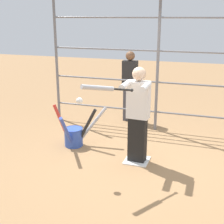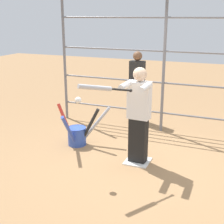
{
  "view_description": "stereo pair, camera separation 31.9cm",
  "coord_description": "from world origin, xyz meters",
  "px_view_note": "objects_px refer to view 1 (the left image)",
  "views": [
    {
      "loc": [
        -1.12,
        4.68,
        2.36
      ],
      "look_at": [
        0.35,
        0.3,
        0.92
      ],
      "focal_mm": 50.0,
      "sensor_mm": 36.0,
      "label": 1
    },
    {
      "loc": [
        -1.42,
        4.57,
        2.36
      ],
      "look_at": [
        0.35,
        0.3,
        0.92
      ],
      "focal_mm": 50.0,
      "sensor_mm": 36.0,
      "label": 2
    }
  ],
  "objects_px": {
    "batter": "(138,113)",
    "bystander_behind_fence": "(130,85)",
    "softball_in_flight": "(79,101)",
    "bat_bucket": "(74,135)",
    "baseball_bat_swinging": "(102,88)"
  },
  "relations": [
    {
      "from": "bat_bucket",
      "to": "bystander_behind_fence",
      "type": "bearing_deg",
      "value": -107.68
    },
    {
      "from": "batter",
      "to": "bat_bucket",
      "type": "relative_size",
      "value": 1.64
    },
    {
      "from": "batter",
      "to": "bystander_behind_fence",
      "type": "xyz_separation_m",
      "value": [
        0.7,
        -2.06,
        -0.03
      ]
    },
    {
      "from": "baseball_bat_swinging",
      "to": "bat_bucket",
      "type": "relative_size",
      "value": 0.69
    },
    {
      "from": "batter",
      "to": "bystander_behind_fence",
      "type": "bearing_deg",
      "value": -71.25
    },
    {
      "from": "softball_in_flight",
      "to": "bystander_behind_fence",
      "type": "xyz_separation_m",
      "value": [
        0.01,
        -2.78,
        -0.35
      ]
    },
    {
      "from": "batter",
      "to": "bat_bucket",
      "type": "height_order",
      "value": "batter"
    },
    {
      "from": "bystander_behind_fence",
      "to": "softball_in_flight",
      "type": "bearing_deg",
      "value": 90.16
    },
    {
      "from": "batter",
      "to": "bystander_behind_fence",
      "type": "height_order",
      "value": "bystander_behind_fence"
    },
    {
      "from": "softball_in_flight",
      "to": "bat_bucket",
      "type": "height_order",
      "value": "softball_in_flight"
    },
    {
      "from": "batter",
      "to": "softball_in_flight",
      "type": "xyz_separation_m",
      "value": [
        0.69,
        0.72,
        0.32
      ]
    },
    {
      "from": "softball_in_flight",
      "to": "bystander_behind_fence",
      "type": "bearing_deg",
      "value": -89.84
    },
    {
      "from": "baseball_bat_swinging",
      "to": "softball_in_flight",
      "type": "distance_m",
      "value": 0.45
    },
    {
      "from": "softball_in_flight",
      "to": "bystander_behind_fence",
      "type": "distance_m",
      "value": 2.8
    },
    {
      "from": "batter",
      "to": "baseball_bat_swinging",
      "type": "relative_size",
      "value": 2.36
    }
  ]
}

